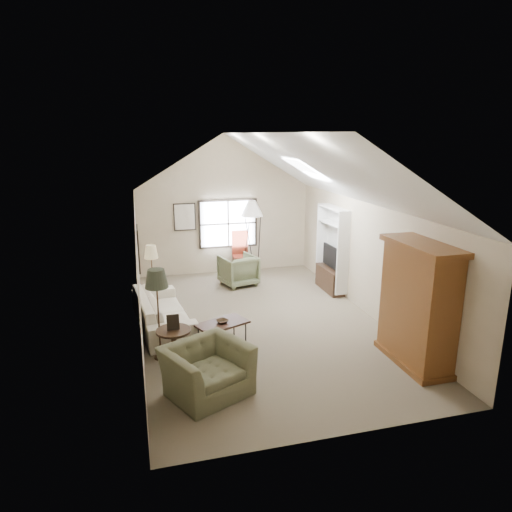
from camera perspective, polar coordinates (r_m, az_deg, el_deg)
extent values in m
cube|color=#6B604C|center=(10.03, 0.59, -8.32)|extent=(5.00, 8.00, 0.01)
cube|color=#BCAB8E|center=(13.39, -3.95, 3.24)|extent=(5.00, 0.01, 2.50)
cube|color=#BCAB8E|center=(6.10, 10.85, -11.79)|extent=(5.00, 0.01, 2.50)
cube|color=#BCAB8E|center=(9.29, -14.45, -2.53)|extent=(0.01, 8.00, 2.50)
cube|color=#BCAB8E|center=(10.53, 13.85, -0.43)|extent=(0.01, 8.00, 2.50)
cube|color=black|center=(13.33, -3.51, 4.07)|extent=(1.72, 0.08, 1.42)
cube|color=black|center=(9.45, -14.49, 0.91)|extent=(0.68, 0.04, 0.88)
cube|color=black|center=(13.11, -8.91, 4.84)|extent=(0.62, 0.04, 0.78)
cube|color=brown|center=(8.47, 19.58, -5.74)|extent=(0.60, 1.50, 2.20)
cube|color=white|center=(11.86, 9.49, 1.03)|extent=(0.32, 1.30, 2.10)
cube|color=#382316|center=(12.09, 9.23, -2.89)|extent=(0.34, 1.18, 0.60)
cube|color=black|center=(11.91, 9.35, -0.05)|extent=(0.05, 0.90, 0.55)
imported|color=beige|center=(9.88, -11.59, -6.76)|extent=(1.26, 2.58, 0.72)
imported|color=#606043|center=(7.40, -6.17, -13.99)|extent=(1.57, 1.50, 0.80)
imported|color=#676F4E|center=(12.35, -2.23, -1.78)|extent=(1.08, 1.10, 0.82)
cube|color=#321B14|center=(8.91, -4.22, -9.77)|extent=(1.10, 0.87, 0.49)
imported|color=#3A2717|center=(8.80, -4.26, -8.14)|extent=(0.30, 0.30, 0.06)
cylinder|color=#392717|center=(8.44, -10.19, -10.97)|extent=(0.69, 0.69, 0.62)
cube|color=maroon|center=(13.34, -1.84, 0.42)|extent=(0.50, 0.50, 1.23)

